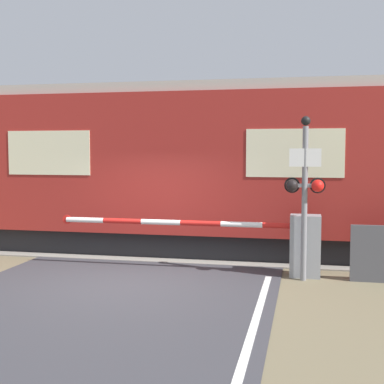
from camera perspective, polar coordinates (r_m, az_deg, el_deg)
name	(u,v)px	position (r m, az deg, el deg)	size (l,w,h in m)	color
ground_plane	(128,283)	(10.38, -6.87, -9.62)	(80.00, 80.00, 0.00)	#6B6047
track_bed	(172,249)	(13.63, -2.10, -6.09)	(36.00, 3.20, 0.13)	gray
train	(74,167)	(14.29, -12.51, 2.62)	(20.71, 2.76, 4.08)	black
crossing_barrier	(284,242)	(10.94, 9.82, -5.26)	(5.51, 0.44, 1.24)	gray
signal_post	(305,187)	(10.46, 11.93, 0.49)	(0.78, 0.26, 3.17)	gray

